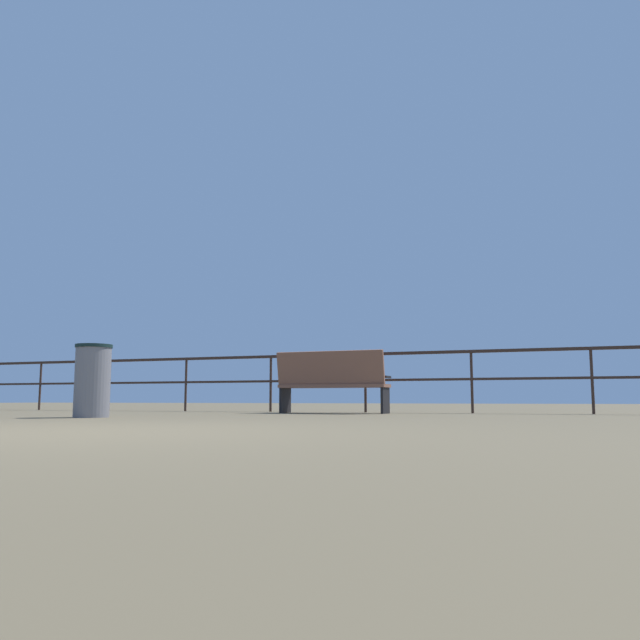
# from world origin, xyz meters

# --- Properties ---
(ground_plane) EXTENTS (60.00, 60.00, 0.00)m
(ground_plane) POSITION_xyz_m (0.00, 0.00, 0.00)
(ground_plane) COLOR brown
(pier_railing) EXTENTS (24.81, 0.05, 1.00)m
(pier_railing) POSITION_xyz_m (0.00, 7.00, 0.74)
(pier_railing) COLOR #31211A
(pier_railing) RESTS_ON ground_plane
(bench_near_left) EXTENTS (1.76, 0.58, 0.97)m
(bench_near_left) POSITION_xyz_m (-0.28, 6.10, 0.53)
(bench_near_left) COLOR brown
(bench_near_left) RESTS_ON ground_plane
(trash_bin) EXTENTS (0.44, 0.44, 0.89)m
(trash_bin) POSITION_xyz_m (-2.22, 2.90, 0.45)
(trash_bin) COLOR slate
(trash_bin) RESTS_ON ground_plane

